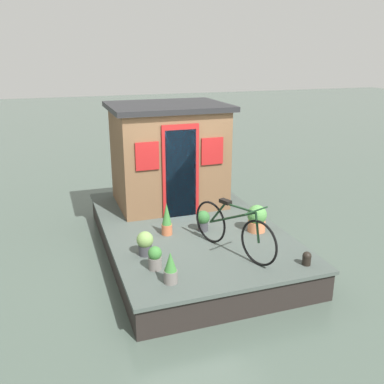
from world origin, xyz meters
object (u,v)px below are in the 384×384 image
at_px(potted_plant_ivy, 167,220).
at_px(potted_plant_succulent, 203,220).
at_px(potted_plant_basil, 155,258).
at_px(mooring_bollard, 307,258).
at_px(houseboat_cabin, 168,154).
at_px(potted_plant_lavender, 257,218).
at_px(potted_plant_rosemary, 171,268).
at_px(bicycle, 233,230).
at_px(potted_plant_geranium, 145,243).

xyz_separation_m(potted_plant_ivy, potted_plant_succulent, (-0.05, -0.65, -0.07)).
distance_m(potted_plant_basil, mooring_bollard, 2.28).
bearing_deg(houseboat_cabin, potted_plant_lavender, -152.04).
relative_size(potted_plant_lavender, mooring_bollard, 2.29).
relative_size(potted_plant_succulent, potted_plant_basil, 1.05).
distance_m(houseboat_cabin, potted_plant_ivy, 1.85).
xyz_separation_m(potted_plant_lavender, mooring_bollard, (-1.39, -0.13, -0.14)).
distance_m(houseboat_cabin, potted_plant_rosemary, 3.45).
distance_m(potted_plant_succulent, potted_plant_basil, 1.60).
relative_size(houseboat_cabin, potted_plant_lavender, 4.75).
bearing_deg(potted_plant_succulent, bicycle, -171.45).
relative_size(potted_plant_geranium, potted_plant_basil, 1.09).
distance_m(houseboat_cabin, potted_plant_basil, 3.07).
bearing_deg(potted_plant_lavender, potted_plant_rosemary, 122.22).
relative_size(potted_plant_geranium, potted_plant_rosemary, 0.84).
bearing_deg(potted_plant_rosemary, potted_plant_basil, 12.97).
height_order(potted_plant_geranium, mooring_bollard, potted_plant_geranium).
xyz_separation_m(potted_plant_ivy, potted_plant_lavender, (-0.38, -1.56, -0.03)).
height_order(potted_plant_basil, mooring_bollard, potted_plant_basil).
distance_m(potted_plant_geranium, potted_plant_lavender, 2.11).
height_order(bicycle, potted_plant_geranium, bicycle).
bearing_deg(potted_plant_geranium, bicycle, -105.58).
bearing_deg(potted_plant_geranium, houseboat_cabin, -24.75).
bearing_deg(bicycle, potted_plant_ivy, 37.94).
bearing_deg(potted_plant_ivy, potted_plant_lavender, -103.76).
height_order(bicycle, potted_plant_lavender, bicycle).
xyz_separation_m(potted_plant_geranium, potted_plant_lavender, (0.27, -2.10, 0.04)).
xyz_separation_m(houseboat_cabin, potted_plant_basil, (-2.76, 1.01, -0.86)).
height_order(houseboat_cabin, potted_plant_basil, houseboat_cabin).
bearing_deg(potted_plant_lavender, potted_plant_geranium, 97.42).
xyz_separation_m(potted_plant_geranium, mooring_bollard, (-1.12, -2.23, -0.10)).
height_order(potted_plant_ivy, potted_plant_lavender, potted_plant_ivy).
bearing_deg(mooring_bollard, bicycle, 49.81).
relative_size(potted_plant_ivy, potted_plant_succulent, 1.54).
height_order(potted_plant_rosemary, potted_plant_basil, potted_plant_rosemary).
bearing_deg(potted_plant_geranium, potted_plant_ivy, -39.56).
height_order(potted_plant_lavender, potted_plant_rosemary, potted_plant_lavender).
distance_m(potted_plant_lavender, mooring_bollard, 1.41).
xyz_separation_m(bicycle, potted_plant_basil, (-0.13, 1.31, -0.21)).
xyz_separation_m(houseboat_cabin, potted_plant_rosemary, (-3.22, 0.90, -0.83)).
bearing_deg(bicycle, houseboat_cabin, 6.50).
relative_size(potted_plant_rosemary, potted_plant_basil, 1.29).
xyz_separation_m(potted_plant_succulent, potted_plant_basil, (-1.10, 1.16, -0.03)).
relative_size(bicycle, potted_plant_succulent, 4.45).
bearing_deg(potted_plant_ivy, potted_plant_basil, 156.33).
height_order(potted_plant_geranium, potted_plant_lavender, potted_plant_lavender).
bearing_deg(potted_plant_basil, bicycle, -84.29).
bearing_deg(potted_plant_succulent, potted_plant_basil, 133.52).
xyz_separation_m(potted_plant_lavender, potted_plant_succulent, (0.33, 0.90, -0.04)).
distance_m(bicycle, potted_plant_geranium, 1.41).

